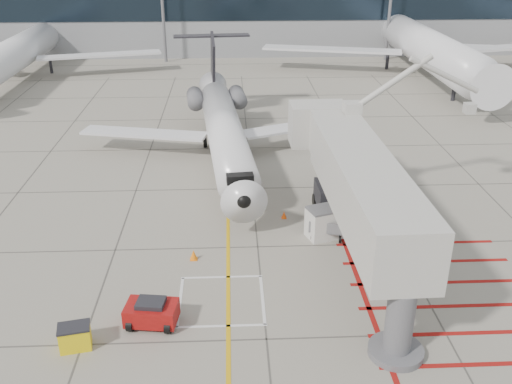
{
  "coord_description": "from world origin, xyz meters",
  "views": [
    {
      "loc": [
        -1.37,
        -23.91,
        16.36
      ],
      "look_at": [
        0.0,
        6.0,
        2.5
      ],
      "focal_mm": 40.0,
      "sensor_mm": 36.0,
      "label": 1
    }
  ],
  "objects_px": {
    "jet_bridge": "(363,198)",
    "spill_bin": "(75,337)",
    "regional_jet": "(227,120)",
    "pushback_tug": "(152,312)"
  },
  "relations": [
    {
      "from": "regional_jet",
      "to": "jet_bridge",
      "type": "xyz_separation_m",
      "value": [
        6.9,
        -13.78,
        0.23
      ]
    },
    {
      "from": "jet_bridge",
      "to": "spill_bin",
      "type": "bearing_deg",
      "value": -157.76
    },
    {
      "from": "regional_jet",
      "to": "spill_bin",
      "type": "xyz_separation_m",
      "value": [
        -6.52,
        -19.66,
        -3.26
      ]
    },
    {
      "from": "regional_jet",
      "to": "jet_bridge",
      "type": "bearing_deg",
      "value": -68.66
    },
    {
      "from": "pushback_tug",
      "to": "jet_bridge",
      "type": "bearing_deg",
      "value": 30.97
    },
    {
      "from": "jet_bridge",
      "to": "regional_jet",
      "type": "bearing_deg",
      "value": 115.18
    },
    {
      "from": "pushback_tug",
      "to": "regional_jet",
      "type": "bearing_deg",
      "value": 87.13
    },
    {
      "from": "regional_jet",
      "to": "pushback_tug",
      "type": "height_order",
      "value": "regional_jet"
    },
    {
      "from": "jet_bridge",
      "to": "pushback_tug",
      "type": "relative_size",
      "value": 8.79
    },
    {
      "from": "spill_bin",
      "to": "jet_bridge",
      "type": "bearing_deg",
      "value": 12.19
    }
  ]
}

